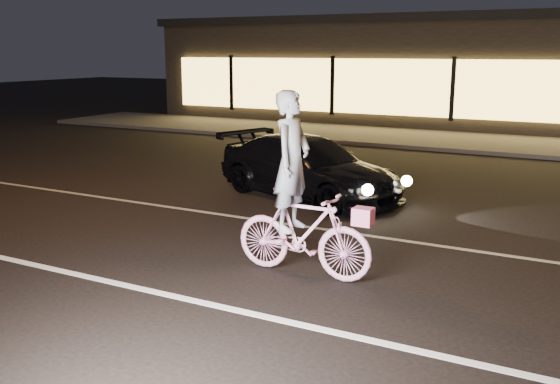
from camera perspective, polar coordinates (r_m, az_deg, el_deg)
The scene contains 7 objects.
ground at distance 9.15m, azimuth -6.24°, elevation -5.80°, with size 90.00×90.00×0.00m, color black.
lane_stripe_near at distance 8.04m, azimuth -12.30°, elevation -8.70°, with size 60.00×0.12×0.01m, color silver.
lane_stripe_far at distance 10.79m, azimuth -0.28°, elevation -2.80°, with size 60.00×0.10×0.01m, color gray.
sidewalk at distance 20.94m, azimuth 14.15°, elevation 4.64°, with size 30.00×4.00×0.12m, color #383533.
storefront at distance 26.59m, azimuth 17.59°, elevation 10.63°, with size 25.40×8.42×4.20m.
cyclist at distance 8.13m, azimuth 1.83°, elevation -1.79°, with size 1.93×0.66×2.43m.
sedan at distance 12.56m, azimuth 2.59°, elevation 2.27°, with size 4.54×3.01×1.22m.
Camera 1 is at (4.91, -7.15, 2.92)m, focal length 40.00 mm.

